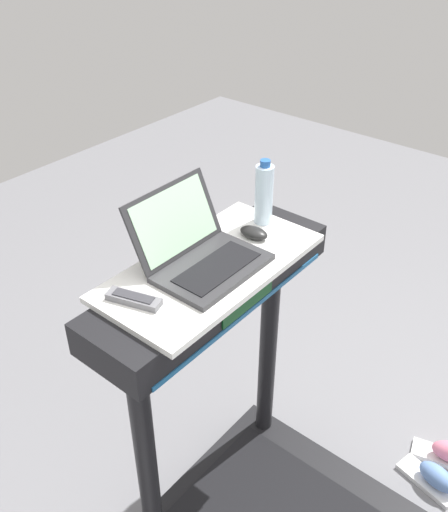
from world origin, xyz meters
The scene contains 7 objects.
desk_board centered at (0.00, 0.70, 1.20)m, with size 0.73×0.36×0.02m, color white.
laptop centered at (-0.02, 0.72, 1.25)m, with size 0.34×0.31×0.22m.
computer_mouse centered at (0.20, 0.69, 1.22)m, with size 0.06×0.10×0.03m, color black.
water_bottle centered at (0.30, 0.73, 1.31)m, with size 0.06×0.06×0.23m.
tv_remote centered at (-0.28, 0.75, 1.22)m, with size 0.09×0.17×0.02m.
sneaker_left centered at (0.64, 0.01, 0.05)m, with size 0.16×0.28×0.11m.
sneaker_right centered at (0.80, 0.01, 0.05)m, with size 0.17×0.28×0.11m.
Camera 1 is at (-1.08, -0.24, 2.20)m, focal length 40.04 mm.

